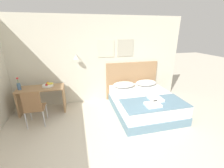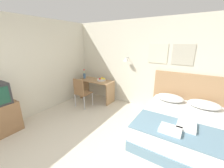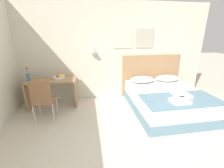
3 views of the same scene
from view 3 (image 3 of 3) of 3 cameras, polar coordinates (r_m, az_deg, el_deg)
wall_back at (r=4.29m, az=-0.59°, el=12.00°), size 5.67×0.31×2.65m
bed at (r=3.99m, az=19.76°, el=-5.75°), size 1.65×1.96×0.52m
headboard at (r=4.72m, az=14.45°, el=3.21°), size 1.77×0.06×1.24m
pillow_left at (r=4.30m, az=11.39°, el=1.74°), size 0.68×0.46×0.17m
pillow_right at (r=4.63m, az=20.29°, el=2.12°), size 0.68×0.46×0.17m
throw_blanket at (r=3.44m, az=24.73°, el=-5.37°), size 1.60×0.79×0.02m
folded_towel_near_foot at (r=3.59m, az=25.05°, el=-3.72°), size 0.31×0.36×0.06m
folded_towel_mid_bed at (r=3.26m, az=24.40°, el=-5.85°), size 0.35×0.28×0.06m
desk at (r=4.13m, az=-21.83°, el=-1.27°), size 1.21×0.53×0.74m
desk_chair at (r=3.48m, az=-24.90°, el=-4.87°), size 0.43×0.43×0.94m
fruit_bowl at (r=4.05m, az=-19.46°, el=2.53°), size 0.31×0.29×0.12m
flower_vase at (r=4.14m, az=-29.34°, el=2.57°), size 0.09×0.09×0.34m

